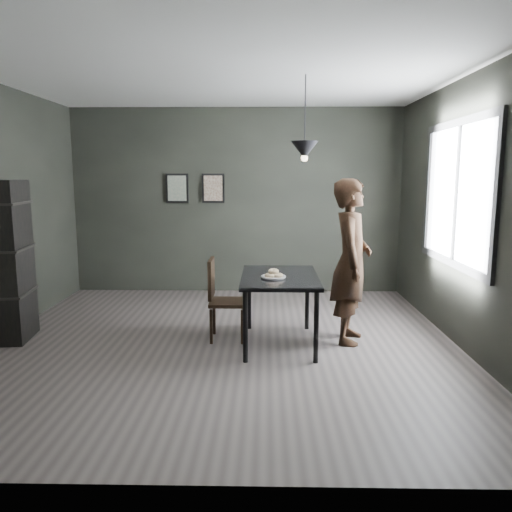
{
  "coord_description": "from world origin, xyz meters",
  "views": [
    {
      "loc": [
        0.46,
        -5.15,
        1.79
      ],
      "look_at": [
        0.35,
        0.05,
        0.95
      ],
      "focal_mm": 35.0,
      "sensor_mm": 36.0,
      "label": 1
    }
  ],
  "objects_px": {
    "wood_chair": "(220,294)",
    "cafe_table": "(280,283)",
    "shelf_unit": "(10,261)",
    "white_plate": "(273,277)",
    "pendant_lamp": "(305,150)",
    "woman": "(351,261)"
  },
  "relations": [
    {
      "from": "wood_chair",
      "to": "cafe_table",
      "type": "bearing_deg",
      "value": -13.8
    },
    {
      "from": "shelf_unit",
      "to": "white_plate",
      "type": "bearing_deg",
      "value": -11.98
    },
    {
      "from": "cafe_table",
      "to": "pendant_lamp",
      "type": "distance_m",
      "value": 1.41
    },
    {
      "from": "cafe_table",
      "to": "shelf_unit",
      "type": "bearing_deg",
      "value": 177.84
    },
    {
      "from": "white_plate",
      "to": "shelf_unit",
      "type": "height_order",
      "value": "shelf_unit"
    },
    {
      "from": "white_plate",
      "to": "cafe_table",
      "type": "bearing_deg",
      "value": 62.52
    },
    {
      "from": "woman",
      "to": "pendant_lamp",
      "type": "distance_m",
      "value": 1.28
    },
    {
      "from": "white_plate",
      "to": "woman",
      "type": "height_order",
      "value": "woman"
    },
    {
      "from": "white_plate",
      "to": "pendant_lamp",
      "type": "height_order",
      "value": "pendant_lamp"
    },
    {
      "from": "wood_chair",
      "to": "shelf_unit",
      "type": "bearing_deg",
      "value": -179.32
    },
    {
      "from": "wood_chair",
      "to": "shelf_unit",
      "type": "distance_m",
      "value": 2.3
    },
    {
      "from": "white_plate",
      "to": "wood_chair",
      "type": "xyz_separation_m",
      "value": [
        -0.58,
        0.28,
        -0.24
      ]
    },
    {
      "from": "woman",
      "to": "pendant_lamp",
      "type": "xyz_separation_m",
      "value": [
        -0.52,
        -0.03,
        1.17
      ]
    },
    {
      "from": "cafe_table",
      "to": "woman",
      "type": "distance_m",
      "value": 0.81
    },
    {
      "from": "cafe_table",
      "to": "wood_chair",
      "type": "height_order",
      "value": "wood_chair"
    },
    {
      "from": "shelf_unit",
      "to": "woman",
      "type": "bearing_deg",
      "value": -6.92
    },
    {
      "from": "white_plate",
      "to": "woman",
      "type": "bearing_deg",
      "value": 17.06
    },
    {
      "from": "cafe_table",
      "to": "woman",
      "type": "height_order",
      "value": "woman"
    },
    {
      "from": "cafe_table",
      "to": "woman",
      "type": "relative_size",
      "value": 0.68
    },
    {
      "from": "shelf_unit",
      "to": "cafe_table",
      "type": "bearing_deg",
      "value": -9.37
    },
    {
      "from": "wood_chair",
      "to": "white_plate",
      "type": "bearing_deg",
      "value": -26.42
    },
    {
      "from": "cafe_table",
      "to": "pendant_lamp",
      "type": "bearing_deg",
      "value": 21.8
    }
  ]
}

